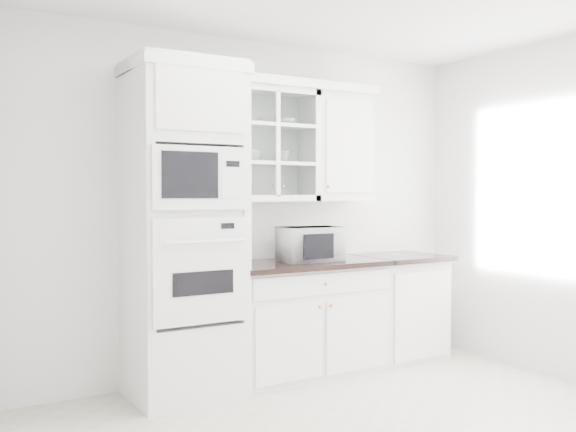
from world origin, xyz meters
TOP-DOWN VIEW (x-y plane):
  - room_shell at (0.00, 0.43)m, footprint 4.00×3.50m
  - oven_column at (-0.75, 1.42)m, footprint 0.76×0.68m
  - base_cabinet_run at (0.28, 1.45)m, footprint 1.32×0.67m
  - extra_base_cabinet at (1.28, 1.45)m, footprint 0.72×0.67m
  - upper_cabinet_glass at (0.03, 1.58)m, footprint 0.80×0.33m
  - upper_cabinet_solid at (0.71, 1.58)m, footprint 0.55×0.33m
  - crown_molding at (-0.07, 1.56)m, footprint 2.14×0.38m
  - countertop_microwave at (0.31, 1.41)m, footprint 0.52×0.45m
  - bowl_a at (-0.16, 1.59)m, footprint 0.28×0.28m
  - bowl_b at (0.18, 1.57)m, footprint 0.21×0.21m
  - cup_a at (-0.10, 1.58)m, footprint 0.15×0.15m
  - cup_b at (0.17, 1.58)m, footprint 0.13×0.13m

SIDE VIEW (x-z plane):
  - base_cabinet_run at x=0.28m, z-range 0.00..0.92m
  - extra_base_cabinet at x=1.28m, z-range 0.00..0.92m
  - countertop_microwave at x=0.31m, z-range 0.92..1.20m
  - oven_column at x=-0.75m, z-range 0.00..2.40m
  - cup_a at x=-0.10m, z-range 1.71..1.80m
  - cup_b at x=0.17m, z-range 1.71..1.80m
  - room_shell at x=0.00m, z-range 0.43..3.13m
  - upper_cabinet_glass at x=0.03m, z-range 1.40..2.30m
  - upper_cabinet_solid at x=0.71m, z-range 1.40..2.30m
  - bowl_b at x=0.18m, z-range 2.01..2.06m
  - bowl_a at x=-0.16m, z-range 2.01..2.07m
  - crown_molding at x=-0.07m, z-range 2.30..2.37m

